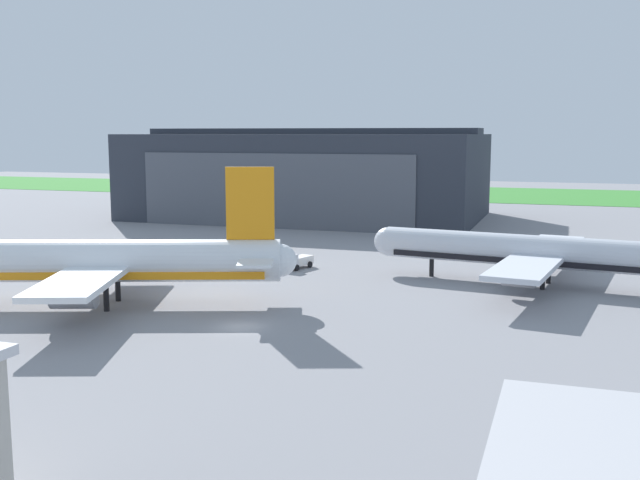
{
  "coord_description": "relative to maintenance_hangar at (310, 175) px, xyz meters",
  "views": [
    {
      "loc": [
        27.87,
        -60.09,
        17.46
      ],
      "look_at": [
        1.78,
        17.48,
        5.69
      ],
      "focal_mm": 41.66,
      "sensor_mm": 36.0,
      "label": 1
    }
  ],
  "objects": [
    {
      "name": "baggage_tug",
      "position": [
        18.5,
        -57.93,
        -7.77
      ],
      "size": [
        3.19,
        5.18,
        2.1
      ],
      "color": "silver",
      "rests_on": "ground_plane"
    },
    {
      "name": "maintenance_hangar",
      "position": [
        0.0,
        0.0,
        0.0
      ],
      "size": [
        70.18,
        41.23,
        18.52
      ],
      "color": "#2D333D",
      "rests_on": "ground_plane"
    },
    {
      "name": "ops_van",
      "position": [
        -18.2,
        -58.74,
        -7.68
      ],
      "size": [
        3.92,
        3.99,
        1.96
      ],
      "color": "#28282D",
      "rests_on": "ground_plane"
    },
    {
      "name": "airliner_near_right",
      "position": [
        6.53,
        -84.23,
        -4.29
      ],
      "size": [
        38.93,
        31.89,
        14.16
      ],
      "color": "silver",
      "rests_on": "ground_plane"
    },
    {
      "name": "airliner_far_right",
      "position": [
        48.26,
        -59.17,
        -4.94
      ],
      "size": [
        38.82,
        33.65,
        12.16
      ],
      "color": "silver",
      "rests_on": "ground_plane"
    },
    {
      "name": "grass_field_strip",
      "position": [
        23.89,
        71.77,
        -8.76
      ],
      "size": [
        440.0,
        56.0,
        0.08
      ],
      "primitive_type": "cube",
      "color": "#3C8B35",
      "rests_on": "ground_plane"
    },
    {
      "name": "ground_plane",
      "position": [
        23.89,
        -87.02,
        -8.8
      ],
      "size": [
        440.0,
        440.0,
        0.0
      ],
      "primitive_type": "plane",
      "color": "gray"
    }
  ]
}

